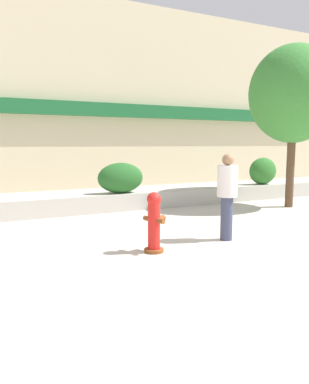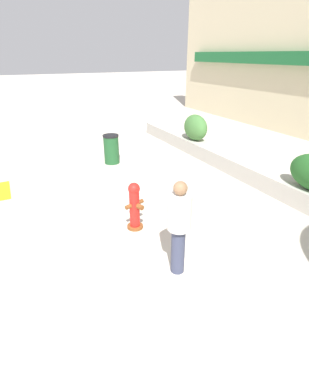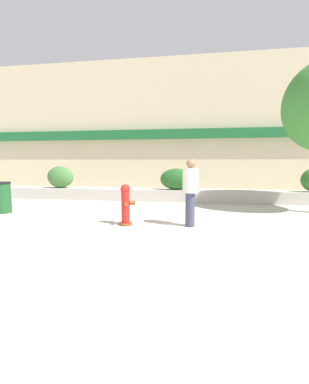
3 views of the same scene
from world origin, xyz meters
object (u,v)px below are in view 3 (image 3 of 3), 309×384
Objects in this scene: hedge_bush_1 at (177,179)px; pedestrian at (190,188)px; hedge_bush_0 at (60,177)px; trash_bin at (2,197)px; fire_hydrant at (126,204)px.

pedestrian is at bearing -81.21° from hedge_bush_1.
hedge_bush_0 is 1.19× the size of trash_bin.
trash_bin is (-6.08, 0.84, -0.48)m from pedestrian.
pedestrian reaches higher than hedge_bush_0.
pedestrian is (0.64, -4.16, 0.05)m from hedge_bush_1.
pedestrian reaches higher than hedge_bush_1.
hedge_bush_1 is 1.36× the size of trash_bin.
pedestrian is at bearing 3.84° from fire_hydrant.
fire_hydrant is (4.19, -4.27, -0.43)m from hedge_bush_0.
hedge_bush_0 is 6.00m from fire_hydrant.
hedge_bush_1 is 4.21m from pedestrian.
hedge_bush_0 is 1.11× the size of fire_hydrant.
pedestrian is (1.67, 0.11, 0.44)m from fire_hydrant.
fire_hydrant is at bearing -103.58° from hedge_bush_1.
hedge_bush_0 is at bearing 180.00° from hedge_bush_1.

